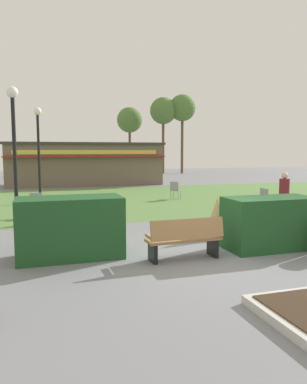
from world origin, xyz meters
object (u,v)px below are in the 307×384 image
(tree_center_bg, at_px, (130,120))
(tree_left_bg, at_px, (182,109))
(lamppost_mid, at_px, (14,140))
(tree_right_bg, at_px, (163,111))
(park_bench, at_px, (185,239))
(cafe_chair_center, at_px, (262,197))
(cafe_chair_west, at_px, (175,189))
(parked_car_west_slot, at_px, (56,172))
(person_strolling, at_px, (284,197))
(food_kiosk, at_px, (85,164))
(lamppost_far, at_px, (38,143))
(cafe_chair_east, at_px, (36,203))
(parked_car_center_slot, at_px, (111,171))

(tree_center_bg, bearing_deg, tree_left_bg, -34.20)
(lamppost_mid, relative_size, tree_right_bg, 0.55)
(park_bench, relative_size, cafe_chair_center, 1.93)
(cafe_chair_west, height_order, parked_car_west_slot, parked_car_west_slot)
(person_strolling, distance_m, parked_car_west_slot, 23.23)
(tree_left_bg, bearing_deg, tree_center_bg, 145.80)
(lamppost_mid, distance_m, food_kiosk, 14.90)
(person_strolling, relative_size, tree_left_bg, 0.20)
(person_strolling, bearing_deg, tree_right_bg, 93.73)
(person_strolling, xyz_separation_m, tree_left_bg, (6.83, 26.71, 6.00))
(lamppost_far, bearing_deg, food_kiosk, 70.33)
(lamppost_far, height_order, tree_left_bg, tree_left_bg)
(tree_right_bg, bearing_deg, lamppost_far, -122.91)
(parked_car_west_slot, bearing_deg, lamppost_mid, -95.95)
(park_bench, height_order, lamppost_far, lamppost_far)
(lamppost_far, height_order, tree_right_bg, tree_right_bg)
(park_bench, xyz_separation_m, parked_car_west_slot, (-1.61, 25.51, 0.16))
(cafe_chair_west, relative_size, cafe_chair_center, 1.00)
(parked_car_west_slot, height_order, tree_left_bg, tree_left_bg)
(lamppost_far, relative_size, cafe_chair_west, 4.94)
(cafe_chair_east, xyz_separation_m, tree_right_bg, (12.89, 23.68, 6.01))
(food_kiosk, xyz_separation_m, parked_car_center_slot, (3.08, 6.16, -0.86))
(cafe_chair_east, relative_size, person_strolling, 0.53)
(food_kiosk, distance_m, cafe_chair_west, 10.12)
(cafe_chair_west, height_order, tree_right_bg, tree_right_bg)
(cafe_chair_center, bearing_deg, tree_center_bg, 87.53)
(lamppost_far, xyz_separation_m, cafe_chair_east, (-0.17, -4.02, -2.23))
(lamppost_far, relative_size, tree_left_bg, 0.53)
(lamppost_mid, xyz_separation_m, food_kiosk, (3.88, 14.33, -1.25))
(cafe_chair_east, bearing_deg, cafe_chair_west, 26.42)
(park_bench, xyz_separation_m, cafe_chair_center, (5.63, 5.56, 0.05))
(person_strolling, bearing_deg, parked_car_center_slot, 108.19)
(cafe_chair_west, relative_size, parked_car_center_slot, 0.21)
(person_strolling, relative_size, tree_center_bg, 0.23)
(cafe_chair_east, height_order, cafe_chair_center, same)
(lamppost_far, distance_m, cafe_chair_center, 10.22)
(lamppost_far, distance_m, person_strolling, 10.99)
(lamppost_mid, relative_size, parked_car_west_slot, 1.04)
(tree_center_bg, bearing_deg, cafe_chair_west, -98.16)
(lamppost_mid, xyz_separation_m, person_strolling, (8.69, -1.80, -1.89))
(cafe_chair_west, bearing_deg, cafe_chair_center, -63.19)
(lamppost_mid, height_order, tree_left_bg, tree_left_bg)
(tree_left_bg, bearing_deg, lamppost_far, -127.34)
(park_bench, bearing_deg, lamppost_far, 105.86)
(cafe_chair_west, xyz_separation_m, cafe_chair_center, (2.17, -4.29, 0.00))
(cafe_chair_east, xyz_separation_m, cafe_chair_center, (8.79, -0.99, 0.00))
(lamppost_mid, bearing_deg, lamppost_far, 82.38)
(lamppost_far, bearing_deg, tree_right_bg, 57.09)
(parked_car_west_slot, xyz_separation_m, tree_left_bg, (13.38, 4.42, 6.22))
(parked_car_west_slot, height_order, parked_car_center_slot, same)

